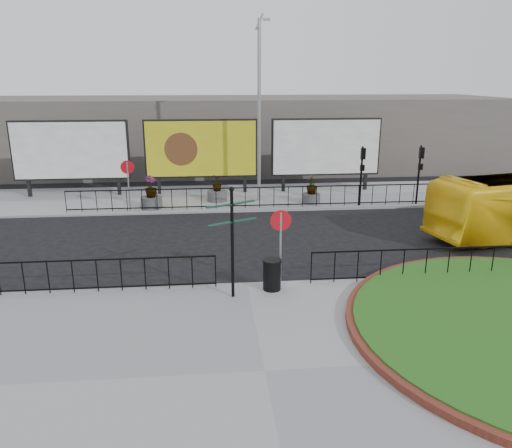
{
  "coord_description": "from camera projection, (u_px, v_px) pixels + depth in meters",
  "views": [
    {
      "loc": [
        -1.13,
        -14.68,
        6.43
      ],
      "look_at": [
        0.39,
        1.08,
        1.74
      ],
      "focal_mm": 35.0,
      "sensor_mm": 36.0,
      "label": 1
    }
  ],
  "objects": [
    {
      "name": "ground",
      "position": [
        247.0,
        286.0,
        15.95
      ],
      "size": [
        90.0,
        90.0,
        0.0
      ],
      "primitive_type": "plane",
      "color": "black",
      "rests_on": "ground"
    },
    {
      "name": "pavement_near",
      "position": [
        265.0,
        373.0,
        11.16
      ],
      "size": [
        30.0,
        10.0,
        0.12
      ],
      "primitive_type": "cube",
      "color": "gray",
      "rests_on": "ground"
    },
    {
      "name": "pavement_far",
      "position": [
        230.0,
        197.0,
        27.38
      ],
      "size": [
        44.0,
        6.0,
        0.12
      ],
      "primitive_type": "cube",
      "color": "gray",
      "rests_on": "ground"
    },
    {
      "name": "railing_near_left",
      "position": [
        48.0,
        277.0,
        14.92
      ],
      "size": [
        10.0,
        0.1,
        1.1
      ],
      "primitive_type": null,
      "color": "black",
      "rests_on": "pavement_near"
    },
    {
      "name": "railing_near_right",
      "position": [
        449.0,
        263.0,
        16.07
      ],
      "size": [
        9.0,
        0.1,
        1.1
      ],
      "primitive_type": null,
      "color": "black",
      "rests_on": "pavement_near"
    },
    {
      "name": "railing_far",
      "position": [
        252.0,
        197.0,
        24.72
      ],
      "size": [
        18.0,
        0.1,
        1.1
      ],
      "primitive_type": null,
      "color": "black",
      "rests_on": "pavement_far"
    },
    {
      "name": "speed_sign_far",
      "position": [
        128.0,
        174.0,
        23.92
      ],
      "size": [
        0.64,
        0.07,
        2.47
      ],
      "color": "gray",
      "rests_on": "pavement_far"
    },
    {
      "name": "speed_sign_near",
      "position": [
        281.0,
        232.0,
        15.12
      ],
      "size": [
        0.64,
        0.07,
        2.47
      ],
      "color": "gray",
      "rests_on": "pavement_near"
    },
    {
      "name": "billboard_left",
      "position": [
        71.0,
        151.0,
        26.81
      ],
      "size": [
        6.2,
        0.31,
        4.1
      ],
      "color": "black",
      "rests_on": "pavement_far"
    },
    {
      "name": "billboard_mid",
      "position": [
        201.0,
        149.0,
        27.45
      ],
      "size": [
        6.2,
        0.31,
        4.1
      ],
      "color": "black",
      "rests_on": "pavement_far"
    },
    {
      "name": "billboard_right",
      "position": [
        326.0,
        147.0,
        28.09
      ],
      "size": [
        6.2,
        0.31,
        4.1
      ],
      "color": "black",
      "rests_on": "pavement_far"
    },
    {
      "name": "lamp_post",
      "position": [
        259.0,
        110.0,
        25.21
      ],
      "size": [
        0.74,
        0.18,
        9.23
      ],
      "color": "gray",
      "rests_on": "pavement_far"
    },
    {
      "name": "signal_pole_a",
      "position": [
        362.0,
        167.0,
        24.86
      ],
      "size": [
        0.22,
        0.26,
        3.0
      ],
      "color": "black",
      "rests_on": "pavement_far"
    },
    {
      "name": "signal_pole_b",
      "position": [
        420.0,
        166.0,
        25.13
      ],
      "size": [
        0.22,
        0.26,
        3.0
      ],
      "color": "black",
      "rests_on": "pavement_far"
    },
    {
      "name": "building_backdrop",
      "position": [
        223.0,
        133.0,
        36.23
      ],
      "size": [
        40.0,
        10.0,
        5.0
      ],
      "primitive_type": "cube",
      "color": "#5B544F",
      "rests_on": "ground"
    },
    {
      "name": "fingerpost_sign",
      "position": [
        232.0,
        232.0,
        14.34
      ],
      "size": [
        1.49,
        0.91,
        3.35
      ],
      "rotation": [
        0.0,
        0.0,
        0.41
      ],
      "color": "black",
      "rests_on": "pavement_near"
    },
    {
      "name": "litter_bin",
      "position": [
        272.0,
        275.0,
        15.27
      ],
      "size": [
        0.59,
        0.59,
        0.97
      ],
      "color": "black",
      "rests_on": "pavement_near"
    },
    {
      "name": "planter_a",
      "position": [
        151.0,
        196.0,
        24.77
      ],
      "size": [
        1.06,
        1.06,
        1.63
      ],
      "color": "#4C4C4F",
      "rests_on": "pavement_far"
    },
    {
      "name": "planter_b",
      "position": [
        217.0,
        193.0,
        26.22
      ],
      "size": [
        1.04,
        1.04,
        1.4
      ],
      "color": "#4C4C4F",
      "rests_on": "pavement_far"
    },
    {
      "name": "planter_c",
      "position": [
        311.0,
        192.0,
        25.79
      ],
      "size": [
        0.92,
        0.92,
        1.5
      ],
      "color": "#4C4C4F",
      "rests_on": "pavement_far"
    }
  ]
}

